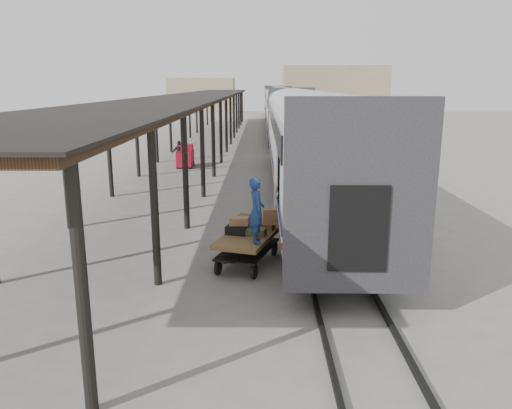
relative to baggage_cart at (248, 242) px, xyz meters
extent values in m
plane|color=slate|center=(-0.87, 0.57, -0.65)|extent=(160.00, 160.00, 0.00)
cube|color=silver|center=(2.33, 8.57, 1.95)|extent=(3.00, 24.00, 2.90)
cube|color=#28282B|center=(2.33, -3.33, 1.95)|extent=(3.04, 0.22, 3.50)
cube|color=black|center=(0.81, 8.57, 2.85)|extent=(0.04, 22.08, 0.65)
cube|color=black|center=(2.33, 8.57, 0.25)|extent=(2.55, 23.04, 0.50)
cube|color=silver|center=(2.33, 34.57, 1.95)|extent=(3.00, 24.00, 2.90)
cube|color=#28282B|center=(2.33, 22.67, 1.95)|extent=(3.04, 0.22, 3.50)
cube|color=black|center=(0.81, 34.57, 2.85)|extent=(0.04, 22.08, 0.65)
cube|color=black|center=(2.33, 34.57, 0.25)|extent=(2.55, 23.04, 0.50)
cube|color=silver|center=(2.33, 60.57, 1.95)|extent=(3.00, 24.00, 2.90)
cube|color=#28282B|center=(2.33, 48.67, 1.95)|extent=(3.04, 0.22, 3.50)
cube|color=black|center=(0.81, 60.57, 2.85)|extent=(0.04, 22.08, 0.65)
cube|color=black|center=(2.33, 60.57, 0.25)|extent=(2.55, 23.04, 0.50)
cube|color=black|center=(1.08, 0.07, 1.50)|extent=(0.50, 1.70, 2.00)
imported|color=silver|center=(1.08, 0.07, 1.36)|extent=(0.72, 0.89, 1.72)
cube|color=olive|center=(0.68, -0.08, 0.75)|extent=(0.57, 0.25, 0.42)
cube|color=#422B19|center=(-4.27, 24.57, 3.35)|extent=(4.60, 64.00, 0.18)
cube|color=black|center=(-4.27, 24.57, 3.47)|extent=(4.90, 64.30, 0.06)
cylinder|color=black|center=(-6.32, 24.57, 1.35)|extent=(0.20, 0.20, 4.00)
cylinder|color=black|center=(-6.32, 55.57, 1.35)|extent=(0.20, 0.20, 4.00)
cylinder|color=black|center=(-2.22, -6.43, 1.35)|extent=(0.20, 0.20, 4.00)
cylinder|color=black|center=(-2.22, 24.57, 1.35)|extent=(0.20, 0.20, 4.00)
cylinder|color=black|center=(-2.22, 55.57, 1.35)|extent=(0.20, 0.20, 4.00)
cube|color=black|center=(1.61, 34.57, -0.59)|extent=(0.10, 150.00, 0.12)
cube|color=black|center=(3.05, 34.57, -0.59)|extent=(0.10, 150.00, 0.12)
cube|color=tan|center=(13.13, 78.57, 3.35)|extent=(18.00, 10.00, 8.00)
cube|color=tan|center=(-10.87, 82.57, 2.35)|extent=(12.00, 8.00, 6.00)
cube|color=brown|center=(0.00, 0.00, 0.15)|extent=(1.91, 2.66, 0.12)
cube|color=black|center=(0.00, 0.00, -0.20)|extent=(1.79, 2.54, 0.06)
cylinder|color=black|center=(-0.76, -0.76, -0.45)|extent=(0.20, 0.41, 0.40)
cylinder|color=black|center=(0.19, -1.06, -0.45)|extent=(0.20, 0.41, 0.40)
cylinder|color=black|center=(-0.19, 1.06, -0.45)|extent=(0.20, 0.41, 0.40)
cylinder|color=black|center=(0.76, 0.76, -0.45)|extent=(0.20, 0.41, 0.40)
cube|color=#3D3C3F|center=(-0.13, 0.58, 0.31)|extent=(0.70, 0.60, 0.20)
cube|color=olive|center=(0.46, 0.62, 0.31)|extent=(0.65, 0.54, 0.20)
cube|color=black|center=(-0.30, 0.10, 0.33)|extent=(0.67, 0.55, 0.23)
cube|color=#3F492B|center=(0.23, -0.02, 0.31)|extent=(0.59, 0.49, 0.19)
cube|color=#512F20|center=(-0.05, 0.54, 0.52)|extent=(0.63, 0.57, 0.19)
cube|color=olive|center=(-0.25, 0.19, 0.56)|extent=(0.52, 0.38, 0.21)
cube|color=maroon|center=(-4.23, 16.66, -0.10)|extent=(0.91, 1.50, 0.90)
cube|color=maroon|center=(-4.23, 17.06, 0.50)|extent=(0.85, 0.61, 0.35)
cylinder|color=black|center=(-4.62, 16.11, -0.47)|extent=(0.12, 0.36, 0.36)
cylinder|color=black|center=(-3.83, 16.12, -0.47)|extent=(0.12, 0.36, 0.36)
cylinder|color=black|center=(-4.63, 17.21, -0.47)|extent=(0.12, 0.36, 0.36)
cylinder|color=black|center=(-3.84, 17.22, -0.47)|extent=(0.12, 0.36, 0.36)
imported|color=navy|center=(0.25, -0.65, 1.07)|extent=(0.51, 0.69, 1.72)
imported|color=black|center=(-4.60, 16.88, 0.14)|extent=(0.96, 0.50, 1.57)
camera|label=1|loc=(0.38, -13.11, 4.24)|focal=35.00mm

